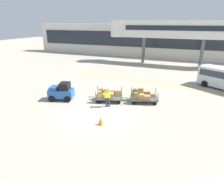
% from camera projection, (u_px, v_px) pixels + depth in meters
% --- Properties ---
extents(ground_plane, '(120.00, 120.00, 0.00)m').
position_uv_depth(ground_plane, '(99.00, 113.00, 14.80)').
color(ground_plane, '#A8A08E').
extents(apron_lead_line, '(17.21, 2.19, 0.01)m').
position_uv_depth(apron_lead_line, '(140.00, 81.00, 22.70)').
color(apron_lead_line, yellow).
rests_on(apron_lead_line, ground_plane).
extents(terminal_building, '(52.38, 2.51, 6.09)m').
position_uv_depth(terminal_building, '(159.00, 41.00, 36.50)').
color(terminal_building, beige).
rests_on(terminal_building, ground_plane).
extents(jet_bridge, '(18.13, 3.00, 6.75)m').
position_uv_depth(jet_bridge, '(162.00, 29.00, 30.05)').
color(jet_bridge, silver).
rests_on(jet_bridge, ground_plane).
extents(baggage_tug, '(2.34, 1.76, 1.58)m').
position_uv_depth(baggage_tug, '(61.00, 92.00, 17.02)').
color(baggage_tug, '#2659A5').
rests_on(baggage_tug, ground_plane).
extents(baggage_cart_lead, '(3.08, 2.04, 1.10)m').
position_uv_depth(baggage_cart_lead, '(108.00, 95.00, 16.84)').
color(baggage_cart_lead, '#4C4C4F').
rests_on(baggage_cart_lead, ground_plane).
extents(baggage_cart_middle, '(3.08, 2.04, 1.15)m').
position_uv_depth(baggage_cart_middle, '(143.00, 96.00, 16.63)').
color(baggage_cart_middle, '#4C4C4F').
rests_on(baggage_cart_middle, ground_plane).
extents(baggage_handler, '(0.48, 0.50, 1.56)m').
position_uv_depth(baggage_handler, '(108.00, 97.00, 15.53)').
color(baggage_handler, '#2D334C').
rests_on(baggage_handler, ground_plane).
extents(safety_cone_near, '(0.36, 0.36, 0.55)m').
position_uv_depth(safety_cone_near, '(101.00, 121.00, 13.00)').
color(safety_cone_near, orange).
rests_on(safety_cone_near, ground_plane).
extents(safety_cone_far, '(0.36, 0.36, 0.55)m').
position_uv_depth(safety_cone_far, '(62.00, 89.00, 19.30)').
color(safety_cone_far, orange).
rests_on(safety_cone_far, ground_plane).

